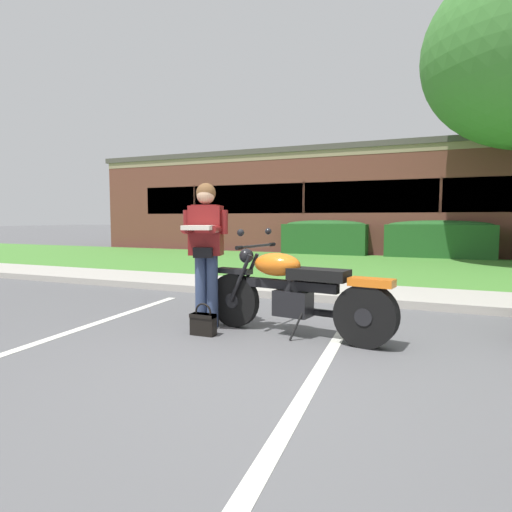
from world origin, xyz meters
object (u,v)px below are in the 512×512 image
at_px(hedge_center_left, 439,239).
at_px(brick_building, 441,204).
at_px(hedge_left, 325,237).
at_px(motorcycle, 302,293).
at_px(rider_person, 206,243).
at_px(handbag, 203,322).

bearing_deg(hedge_center_left, brick_building, 89.95).
xyz_separation_m(hedge_left, brick_building, (3.72, 6.15, 1.31)).
bearing_deg(hedge_left, brick_building, 58.86).
relative_size(motorcycle, hedge_center_left, 0.68).
distance_m(hedge_left, hedge_center_left, 3.71).
distance_m(rider_person, brick_building, 16.98).
bearing_deg(brick_building, hedge_left, -121.14).
bearing_deg(rider_person, handbag, -65.82).
bearing_deg(hedge_left, handbag, -82.66).
bearing_deg(hedge_center_left, rider_person, -103.00).
bearing_deg(motorcycle, brick_building, 85.62).
xyz_separation_m(motorcycle, handbag, (-1.03, -0.36, -0.34)).
bearing_deg(brick_building, hedge_center_left, -90.05).
bearing_deg(brick_building, handbag, -97.69).
height_order(hedge_left, hedge_center_left, same).
relative_size(hedge_center_left, brick_building, 0.12).
relative_size(motorcycle, brick_building, 0.08).
bearing_deg(motorcycle, rider_person, -178.42).
relative_size(handbag, hedge_left, 0.12).
bearing_deg(hedge_center_left, handbag, -101.88).
bearing_deg(handbag, hedge_center_left, 78.12).
distance_m(rider_person, hedge_left, 10.70).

